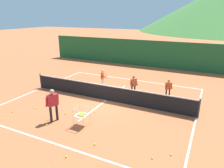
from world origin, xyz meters
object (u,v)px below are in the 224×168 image
at_px(tennis_ball_7, 12,112).
at_px(tennis_net, 106,92).
at_px(student_1, 134,84).
at_px(tennis_ball_1, 66,157).
at_px(student_0, 103,76).
at_px(tennis_ball_6, 95,112).
at_px(student_2, 168,87).
at_px(tennis_ball_2, 47,125).
at_px(tennis_ball_8, 2,119).
at_px(tennis_ball_0, 92,104).
at_px(tennis_ball_9, 33,108).
at_px(tennis_ball_11, 95,144).
at_px(tennis_ball_5, 171,155).
at_px(tennis_ball_4, 65,114).
at_px(instructor, 53,102).
at_px(ball_cart, 81,115).
at_px(tennis_ball_3, 152,158).
at_px(tennis_ball_10, 36,108).

bearing_deg(tennis_ball_7, tennis_net, 44.60).
height_order(student_1, tennis_ball_1, student_1).
distance_m(student_0, tennis_ball_6, 4.24).
distance_m(student_2, tennis_ball_2, 7.52).
height_order(tennis_ball_6, tennis_ball_8, same).
height_order(tennis_ball_0, tennis_ball_9, same).
height_order(student_2, tennis_ball_11, student_2).
xyz_separation_m(student_1, tennis_ball_0, (-1.70, -2.31, -0.79)).
distance_m(tennis_ball_5, tennis_ball_9, 7.83).
height_order(tennis_ball_4, tennis_ball_11, same).
distance_m(instructor, tennis_ball_4, 1.24).
bearing_deg(tennis_ball_5, tennis_ball_4, 170.13).
xyz_separation_m(ball_cart, tennis_ball_3, (3.65, -0.88, -0.54)).
distance_m(tennis_ball_4, tennis_ball_10, 1.93).
height_order(tennis_ball_1, tennis_ball_5, same).
bearing_deg(instructor, ball_cart, 7.15).
relative_size(tennis_net, student_2, 8.88).
relative_size(student_0, tennis_ball_9, 19.15).
bearing_deg(instructor, student_2, 51.38).
height_order(tennis_ball_3, tennis_ball_6, same).
distance_m(tennis_ball_4, tennis_ball_5, 5.78).
xyz_separation_m(student_2, tennis_ball_6, (-3.07, -3.84, -0.69)).
relative_size(tennis_ball_2, tennis_ball_3, 1.00).
xyz_separation_m(student_1, tennis_ball_10, (-4.22, -4.20, -0.79)).
bearing_deg(student_1, ball_cart, -100.15).
bearing_deg(tennis_net, student_2, 32.14).
bearing_deg(student_1, student_2, 17.73).
height_order(student_2, tennis_ball_9, student_2).
bearing_deg(tennis_ball_8, student_0, 72.10).
xyz_separation_m(tennis_ball_1, tennis_ball_3, (2.88, 1.33, 0.00)).
bearing_deg(tennis_ball_7, tennis_ball_6, 26.03).
relative_size(instructor, tennis_ball_2, 24.40).
bearing_deg(tennis_ball_10, tennis_ball_1, -32.68).
bearing_deg(student_2, tennis_ball_5, -76.88).
relative_size(instructor, tennis_ball_8, 24.40).
relative_size(tennis_net, tennis_ball_9, 156.24).
bearing_deg(tennis_ball_3, tennis_ball_0, 144.43).
distance_m(tennis_ball_9, tennis_ball_11, 5.11).
distance_m(ball_cart, tennis_ball_6, 1.59).
bearing_deg(tennis_ball_10, instructor, -18.93).
bearing_deg(tennis_ball_11, tennis_ball_9, 162.95).
xyz_separation_m(instructor, student_1, (2.33, 4.85, -0.17)).
height_order(tennis_ball_1, tennis_ball_2, same).
height_order(tennis_net, student_1, student_1).
xyz_separation_m(instructor, tennis_ball_6, (1.33, 1.67, -0.96)).
distance_m(tennis_ball_2, tennis_ball_7, 2.66).
bearing_deg(tennis_ball_2, instructor, 87.22).
bearing_deg(student_0, tennis_ball_5, -43.69).
xyz_separation_m(student_1, tennis_ball_8, (-4.74, -5.94, -0.79)).
bearing_deg(tennis_net, tennis_ball_11, -68.17).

